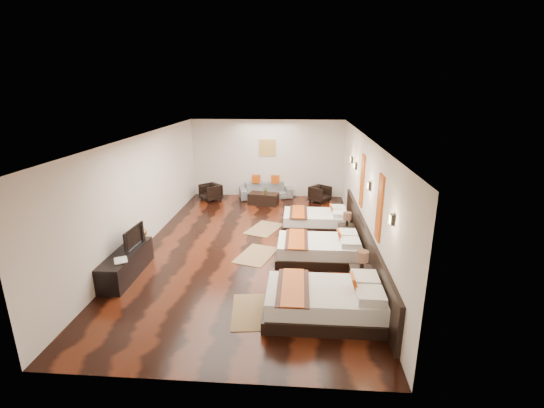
# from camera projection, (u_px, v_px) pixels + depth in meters

# --- Properties ---
(floor) EXTENTS (5.50, 9.50, 0.01)m
(floor) POSITION_uv_depth(u_px,v_px,m) (252.00, 246.00, 9.85)
(floor) COLOR black
(floor) RESTS_ON ground
(ceiling) EXTENTS (5.50, 9.50, 0.01)m
(ceiling) POSITION_uv_depth(u_px,v_px,m) (250.00, 136.00, 9.02)
(ceiling) COLOR white
(ceiling) RESTS_ON floor
(back_wall) EXTENTS (5.50, 0.01, 2.80)m
(back_wall) POSITION_uv_depth(u_px,v_px,m) (267.00, 159.00, 13.96)
(back_wall) COLOR silver
(back_wall) RESTS_ON floor
(left_wall) EXTENTS (0.01, 9.50, 2.80)m
(left_wall) POSITION_uv_depth(u_px,v_px,m) (143.00, 191.00, 9.63)
(left_wall) COLOR silver
(left_wall) RESTS_ON floor
(right_wall) EXTENTS (0.01, 9.50, 2.80)m
(right_wall) POSITION_uv_depth(u_px,v_px,m) (364.00, 196.00, 9.25)
(right_wall) COLOR silver
(right_wall) RESTS_ON floor
(headboard_panel) EXTENTS (0.08, 6.60, 0.90)m
(headboard_panel) POSITION_uv_depth(u_px,v_px,m) (365.00, 245.00, 8.77)
(headboard_panel) COLOR black
(headboard_panel) RESTS_ON floor
(bed_near) EXTENTS (2.14, 1.35, 0.82)m
(bed_near) POSITION_uv_depth(u_px,v_px,m) (326.00, 302.00, 6.79)
(bed_near) COLOR black
(bed_near) RESTS_ON floor
(bed_mid) EXTENTS (2.00, 1.25, 0.76)m
(bed_mid) POSITION_uv_depth(u_px,v_px,m) (320.00, 249.00, 9.00)
(bed_mid) COLOR black
(bed_mid) RESTS_ON floor
(bed_far) EXTENTS (1.89, 1.19, 0.72)m
(bed_far) POSITION_uv_depth(u_px,v_px,m) (316.00, 220.00, 11.00)
(bed_far) COLOR black
(bed_far) RESTS_ON floor
(nightstand_a) EXTENTS (0.44, 0.44, 0.87)m
(nightstand_a) POSITION_uv_depth(u_px,v_px,m) (361.00, 277.00, 7.61)
(nightstand_a) COLOR black
(nightstand_a) RESTS_ON floor
(nightstand_b) EXTENTS (0.41, 0.41, 0.81)m
(nightstand_b) POSITION_uv_depth(u_px,v_px,m) (346.00, 231.00, 10.07)
(nightstand_b) COLOR black
(nightstand_b) RESTS_ON floor
(jute_mat_near) EXTENTS (0.88, 1.28, 0.01)m
(jute_mat_near) POSITION_uv_depth(u_px,v_px,m) (253.00, 311.00, 6.99)
(jute_mat_near) COLOR olive
(jute_mat_near) RESTS_ON floor
(jute_mat_mid) EXTENTS (1.08, 1.37, 0.01)m
(jute_mat_mid) POSITION_uv_depth(u_px,v_px,m) (256.00, 255.00, 9.31)
(jute_mat_mid) COLOR olive
(jute_mat_mid) RESTS_ON floor
(jute_mat_far) EXTENTS (1.13, 1.39, 0.01)m
(jute_mat_far) POSITION_uv_depth(u_px,v_px,m) (264.00, 229.00, 11.02)
(jute_mat_far) COLOR olive
(jute_mat_far) RESTS_ON floor
(tv_console) EXTENTS (0.50, 1.80, 0.55)m
(tv_console) POSITION_uv_depth(u_px,v_px,m) (126.00, 264.00, 8.24)
(tv_console) COLOR black
(tv_console) RESTS_ON floor
(tv) EXTENTS (0.16, 0.85, 0.49)m
(tv) POSITION_uv_depth(u_px,v_px,m) (131.00, 238.00, 8.30)
(tv) COLOR black
(tv) RESTS_ON tv_console
(book) EXTENTS (0.38, 0.41, 0.03)m
(book) POSITION_uv_depth(u_px,v_px,m) (114.00, 262.00, 7.69)
(book) COLOR black
(book) RESTS_ON tv_console
(figurine) EXTENTS (0.45, 0.45, 0.37)m
(figurine) POSITION_uv_depth(u_px,v_px,m) (139.00, 231.00, 8.84)
(figurine) COLOR brown
(figurine) RESTS_ON tv_console
(sofa) EXTENTS (2.01, 1.19, 0.55)m
(sofa) POSITION_uv_depth(u_px,v_px,m) (266.00, 190.00, 14.01)
(sofa) COLOR slate
(sofa) RESTS_ON floor
(armchair_left) EXTENTS (0.91, 0.91, 0.59)m
(armchair_left) POSITION_uv_depth(u_px,v_px,m) (211.00, 192.00, 13.71)
(armchair_left) COLOR black
(armchair_left) RESTS_ON floor
(armchair_right) EXTENTS (0.87, 0.87, 0.57)m
(armchair_right) POSITION_uv_depth(u_px,v_px,m) (320.00, 194.00, 13.51)
(armchair_right) COLOR black
(armchair_right) RESTS_ON floor
(coffee_table) EXTENTS (1.08, 0.68, 0.40)m
(coffee_table) POSITION_uv_depth(u_px,v_px,m) (264.00, 199.00, 13.24)
(coffee_table) COLOR black
(coffee_table) RESTS_ON floor
(table_plant) EXTENTS (0.22, 0.20, 0.25)m
(table_plant) POSITION_uv_depth(u_px,v_px,m) (266.00, 190.00, 13.07)
(table_plant) COLOR #2A5D1F
(table_plant) RESTS_ON coffee_table
(orange_panel_a) EXTENTS (0.04, 0.40, 1.30)m
(orange_panel_a) POSITION_uv_depth(u_px,v_px,m) (380.00, 208.00, 7.35)
(orange_panel_a) COLOR #D86014
(orange_panel_a) RESTS_ON right_wall
(orange_panel_b) EXTENTS (0.04, 0.40, 1.30)m
(orange_panel_b) POSITION_uv_depth(u_px,v_px,m) (362.00, 181.00, 9.44)
(orange_panel_b) COLOR #D86014
(orange_panel_b) RESTS_ON right_wall
(sconce_near) EXTENTS (0.07, 0.12, 0.18)m
(sconce_near) POSITION_uv_depth(u_px,v_px,m) (392.00, 220.00, 6.26)
(sconce_near) COLOR black
(sconce_near) RESTS_ON right_wall
(sconce_mid) EXTENTS (0.07, 0.12, 0.18)m
(sconce_mid) POSITION_uv_depth(u_px,v_px,m) (369.00, 186.00, 8.35)
(sconce_mid) COLOR black
(sconce_mid) RESTS_ON right_wall
(sconce_far) EXTENTS (0.07, 0.12, 0.18)m
(sconce_far) POSITION_uv_depth(u_px,v_px,m) (356.00, 166.00, 10.45)
(sconce_far) COLOR black
(sconce_far) RESTS_ON right_wall
(sconce_lounge) EXTENTS (0.07, 0.12, 0.18)m
(sconce_lounge) POSITION_uv_depth(u_px,v_px,m) (351.00, 160.00, 11.31)
(sconce_lounge) COLOR black
(sconce_lounge) RESTS_ON right_wall
(gold_artwork) EXTENTS (0.60, 0.04, 0.60)m
(gold_artwork) POSITION_uv_depth(u_px,v_px,m) (267.00, 148.00, 13.83)
(gold_artwork) COLOR #AD873F
(gold_artwork) RESTS_ON back_wall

